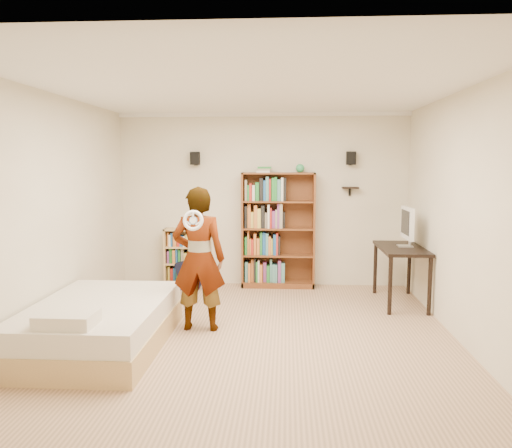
% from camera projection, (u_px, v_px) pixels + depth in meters
% --- Properties ---
extents(ground, '(4.50, 5.00, 0.01)m').
position_uv_depth(ground, '(252.00, 337.00, 5.53)').
color(ground, tan).
rests_on(ground, ground).
extents(room_shell, '(4.52, 5.02, 2.71)m').
position_uv_depth(room_shell, '(252.00, 178.00, 5.32)').
color(room_shell, silver).
rests_on(room_shell, ground).
extents(crown_molding, '(4.50, 5.00, 0.06)m').
position_uv_depth(crown_molding, '(252.00, 91.00, 5.21)').
color(crown_molding, white).
rests_on(crown_molding, room_shell).
extents(speaker_left, '(0.14, 0.12, 0.20)m').
position_uv_depth(speaker_left, '(195.00, 158.00, 7.73)').
color(speaker_left, black).
rests_on(speaker_left, room_shell).
extents(speaker_right, '(0.14, 0.12, 0.20)m').
position_uv_depth(speaker_right, '(351.00, 158.00, 7.59)').
color(speaker_right, black).
rests_on(speaker_right, room_shell).
extents(wall_shelf, '(0.25, 0.16, 0.02)m').
position_uv_depth(wall_shelf, '(350.00, 188.00, 7.65)').
color(wall_shelf, black).
rests_on(wall_shelf, room_shell).
extents(tall_bookshelf, '(1.13, 0.33, 1.78)m').
position_uv_depth(tall_bookshelf, '(278.00, 230.00, 7.72)').
color(tall_bookshelf, brown).
rests_on(tall_bookshelf, ground).
extents(low_bookshelf, '(0.72, 0.27, 0.90)m').
position_uv_depth(low_bookshelf, '(188.00, 257.00, 7.89)').
color(low_bookshelf, tan).
rests_on(low_bookshelf, ground).
extents(computer_desk, '(0.58, 1.16, 0.79)m').
position_uv_depth(computer_desk, '(400.00, 275.00, 6.84)').
color(computer_desk, black).
rests_on(computer_desk, ground).
extents(imac, '(0.14, 0.55, 0.54)m').
position_uv_depth(imac, '(406.00, 227.00, 6.78)').
color(imac, white).
rests_on(imac, computer_desk).
extents(daybed, '(1.31, 2.02, 0.60)m').
position_uv_depth(daybed, '(100.00, 319.00, 5.22)').
color(daybed, silver).
rests_on(daybed, ground).
extents(person, '(0.61, 0.40, 1.66)m').
position_uv_depth(person, '(199.00, 259.00, 5.71)').
color(person, black).
rests_on(person, ground).
extents(wii_wheel, '(0.22, 0.09, 0.23)m').
position_uv_depth(wii_wheel, '(193.00, 220.00, 5.35)').
color(wii_wheel, white).
rests_on(wii_wheel, person).
extents(navy_bag, '(0.34, 0.22, 0.46)m').
position_uv_depth(navy_bag, '(188.00, 275.00, 7.63)').
color(navy_bag, black).
rests_on(navy_bag, ground).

